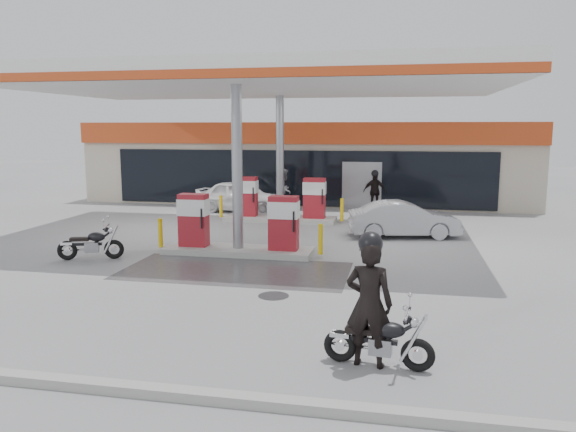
{
  "coord_description": "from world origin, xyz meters",
  "views": [
    {
      "loc": [
        4.73,
        -13.93,
        3.78
      ],
      "look_at": [
        1.54,
        1.97,
        1.2
      ],
      "focal_mm": 35.0,
      "sensor_mm": 36.0,
      "label": 1
    }
  ],
  "objects_px": {
    "main_motorcycle": "(380,342)",
    "parked_car_left": "(139,189)",
    "parked_motorcycle": "(92,245)",
    "attendant": "(284,190)",
    "biker_main": "(369,304)",
    "hatchback_silver": "(404,219)",
    "biker_walking": "(374,191)",
    "pump_island_near": "(238,230)",
    "pump_island_far": "(280,204)",
    "sedan_white": "(241,196)"
  },
  "relations": [
    {
      "from": "main_motorcycle",
      "to": "parked_car_left",
      "type": "bearing_deg",
      "value": 131.69
    },
    {
      "from": "parked_motorcycle",
      "to": "attendant",
      "type": "height_order",
      "value": "attendant"
    },
    {
      "from": "biker_main",
      "to": "hatchback_silver",
      "type": "distance_m",
      "value": 10.96
    },
    {
      "from": "main_motorcycle",
      "to": "biker_walking",
      "type": "xyz_separation_m",
      "value": [
        -0.91,
        17.16,
        0.47
      ]
    },
    {
      "from": "pump_island_near",
      "to": "parked_car_left",
      "type": "bearing_deg",
      "value": 127.4
    },
    {
      "from": "attendant",
      "to": "biker_walking",
      "type": "height_order",
      "value": "attendant"
    },
    {
      "from": "pump_island_near",
      "to": "main_motorcycle",
      "type": "relative_size",
      "value": 2.89
    },
    {
      "from": "biker_main",
      "to": "attendant",
      "type": "xyz_separation_m",
      "value": [
        -4.73,
        16.14,
        -0.06
      ]
    },
    {
      "from": "biker_walking",
      "to": "attendant",
      "type": "bearing_deg",
      "value": -177.92
    },
    {
      "from": "biker_walking",
      "to": "pump_island_far",
      "type": "bearing_deg",
      "value": -145.3
    },
    {
      "from": "pump_island_near",
      "to": "parked_car_left",
      "type": "height_order",
      "value": "pump_island_near"
    },
    {
      "from": "biker_main",
      "to": "pump_island_far",
      "type": "bearing_deg",
      "value": -64.06
    },
    {
      "from": "hatchback_silver",
      "to": "biker_walking",
      "type": "xyz_separation_m",
      "value": [
        -1.31,
        6.2,
        0.25
      ]
    },
    {
      "from": "main_motorcycle",
      "to": "biker_walking",
      "type": "distance_m",
      "value": 17.19
    },
    {
      "from": "sedan_white",
      "to": "parked_car_left",
      "type": "distance_m",
      "value": 7.41
    },
    {
      "from": "sedan_white",
      "to": "main_motorcycle",
      "type": "bearing_deg",
      "value": -149.8
    },
    {
      "from": "parked_motorcycle",
      "to": "biker_walking",
      "type": "bearing_deg",
      "value": 37.73
    },
    {
      "from": "main_motorcycle",
      "to": "hatchback_silver",
      "type": "distance_m",
      "value": 10.97
    },
    {
      "from": "parked_motorcycle",
      "to": "biker_main",
      "type": "bearing_deg",
      "value": -53.85
    },
    {
      "from": "main_motorcycle",
      "to": "parked_motorcycle",
      "type": "height_order",
      "value": "parked_motorcycle"
    },
    {
      "from": "pump_island_near",
      "to": "attendant",
      "type": "bearing_deg",
      "value": 92.74
    },
    {
      "from": "biker_main",
      "to": "parked_motorcycle",
      "type": "height_order",
      "value": "biker_main"
    },
    {
      "from": "main_motorcycle",
      "to": "attendant",
      "type": "height_order",
      "value": "attendant"
    },
    {
      "from": "pump_island_near",
      "to": "sedan_white",
      "type": "distance_m",
      "value": 8.51
    },
    {
      "from": "pump_island_far",
      "to": "parked_car_left",
      "type": "relative_size",
      "value": 1.39
    },
    {
      "from": "biker_main",
      "to": "sedan_white",
      "type": "distance_m",
      "value": 16.88
    },
    {
      "from": "attendant",
      "to": "biker_walking",
      "type": "bearing_deg",
      "value": -67.08
    },
    {
      "from": "sedan_white",
      "to": "biker_walking",
      "type": "xyz_separation_m",
      "value": [
        5.86,
        1.6,
        0.17
      ]
    },
    {
      "from": "parked_motorcycle",
      "to": "hatchback_silver",
      "type": "xyz_separation_m",
      "value": [
        8.82,
        5.17,
        0.2
      ]
    },
    {
      "from": "pump_island_near",
      "to": "biker_main",
      "type": "bearing_deg",
      "value": -59.57
    },
    {
      "from": "pump_island_far",
      "to": "hatchback_silver",
      "type": "distance_m",
      "value": 5.46
    },
    {
      "from": "sedan_white",
      "to": "parked_car_left",
      "type": "relative_size",
      "value": 1.11
    },
    {
      "from": "biker_main",
      "to": "sedan_white",
      "type": "relative_size",
      "value": 0.49
    },
    {
      "from": "main_motorcycle",
      "to": "sedan_white",
      "type": "bearing_deg",
      "value": 120.0
    },
    {
      "from": "hatchback_silver",
      "to": "parked_car_left",
      "type": "height_order",
      "value": "hatchback_silver"
    },
    {
      "from": "parked_motorcycle",
      "to": "biker_walking",
      "type": "xyz_separation_m",
      "value": [
        7.51,
        11.37,
        0.45
      ]
    },
    {
      "from": "pump_island_far",
      "to": "biker_main",
      "type": "height_order",
      "value": "biker_main"
    },
    {
      "from": "parked_motorcycle",
      "to": "attendant",
      "type": "bearing_deg",
      "value": 52.54
    },
    {
      "from": "attendant",
      "to": "hatchback_silver",
      "type": "bearing_deg",
      "value": -125.42
    },
    {
      "from": "parked_motorcycle",
      "to": "attendant",
      "type": "distance_m",
      "value": 10.95
    },
    {
      "from": "sedan_white",
      "to": "hatchback_silver",
      "type": "relative_size",
      "value": 1.1
    },
    {
      "from": "pump_island_near",
      "to": "sedan_white",
      "type": "bearing_deg",
      "value": 105.45
    },
    {
      "from": "biker_main",
      "to": "parked_motorcycle",
      "type": "relative_size",
      "value": 1.13
    },
    {
      "from": "pump_island_near",
      "to": "parked_car_left",
      "type": "distance_m",
      "value": 14.58
    },
    {
      "from": "pump_island_far",
      "to": "hatchback_silver",
      "type": "bearing_deg",
      "value": -26.09
    },
    {
      "from": "pump_island_near",
      "to": "pump_island_far",
      "type": "height_order",
      "value": "same"
    },
    {
      "from": "parked_motorcycle",
      "to": "pump_island_far",
      "type": "bearing_deg",
      "value": 43.81
    },
    {
      "from": "main_motorcycle",
      "to": "pump_island_far",
      "type": "bearing_deg",
      "value": 115.11
    },
    {
      "from": "attendant",
      "to": "parked_car_left",
      "type": "bearing_deg",
      "value": 80.65
    },
    {
      "from": "pump_island_far",
      "to": "biker_walking",
      "type": "height_order",
      "value": "pump_island_far"
    }
  ]
}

